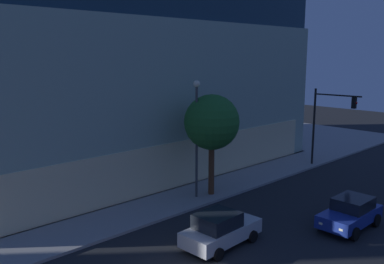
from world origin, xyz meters
The scene contains 6 objects.
modern_building centered at (9.76, 19.73, 7.37)m, with size 30.76×20.55×14.92m.
traffic_light_far_corner centered at (21.38, 5.34, 4.40)m, with size 0.50×3.91×6.43m.
street_lamp_sidewalk centered at (8.24, 7.24, 4.95)m, with size 0.44×0.44×7.60m.
sidewalk_tree centered at (9.34, 6.96, 4.99)m, with size 3.62×3.62×6.68m.
car_silver centered at (4.38, 1.56, 0.86)m, with size 4.36×2.24×1.74m.
car_blue centered at (11.13, -1.84, 0.85)m, with size 4.17×2.10×1.67m.
Camera 1 is at (-9.79, -11.39, 9.28)m, focal length 38.69 mm.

